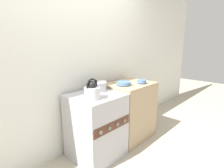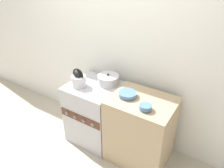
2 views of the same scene
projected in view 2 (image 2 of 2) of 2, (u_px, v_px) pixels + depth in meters
name	position (u px, v px, depth m)	size (l,w,h in m)	color
ground_plane	(83.00, 149.00, 2.93)	(12.00, 12.00, 0.00)	#B2A893
wall_back	(109.00, 46.00, 2.79)	(7.00, 0.06, 2.50)	silver
stove	(95.00, 112.00, 2.94)	(0.62, 0.62, 0.84)	#B2B2B7
counter	(140.00, 130.00, 2.60)	(0.72, 0.57, 0.88)	tan
kettle	(79.00, 79.00, 2.67)	(0.22, 0.18, 0.24)	silver
cooking_pot	(108.00, 80.00, 2.73)	(0.27, 0.27, 0.15)	#B2B2B7
enamel_bowl	(128.00, 94.00, 2.43)	(0.20, 0.20, 0.05)	#4C729E
small_ceramic_bowl	(145.00, 107.00, 2.22)	(0.13, 0.13, 0.06)	#4C729E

